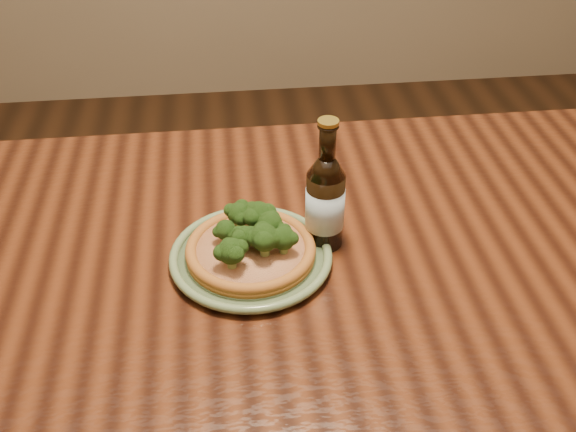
{
  "coord_description": "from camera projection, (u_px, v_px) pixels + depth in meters",
  "views": [
    {
      "loc": [
        -0.12,
        -0.67,
        1.43
      ],
      "look_at": [
        -0.03,
        0.14,
        0.82
      ],
      "focal_mm": 42.0,
      "sensor_mm": 36.0,
      "label": 1
    }
  ],
  "objects": [
    {
      "name": "beer_bottle",
      "position": [
        325.0,
        200.0,
        1.03
      ],
      "size": [
        0.06,
        0.06,
        0.22
      ],
      "rotation": [
        0.0,
        0.0,
        -0.39
      ],
      "color": "black",
      "rests_on": "table"
    },
    {
      "name": "plate",
      "position": [
        251.0,
        257.0,
        1.03
      ],
      "size": [
        0.25,
        0.25,
        0.02
      ],
      "rotation": [
        0.0,
        0.0,
        0.36
      ],
      "color": "#667E57",
      "rests_on": "table"
    },
    {
      "name": "table",
      "position": [
        308.0,
        312.0,
        1.08
      ],
      "size": [
        1.6,
        0.9,
        0.75
      ],
      "color": "#48200F",
      "rests_on": "ground"
    },
    {
      "name": "pizza",
      "position": [
        252.0,
        246.0,
        1.02
      ],
      "size": [
        0.2,
        0.2,
        0.07
      ],
      "rotation": [
        0.0,
        0.0,
        -0.37
      ],
      "color": "#A66325",
      "rests_on": "plate"
    }
  ]
}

